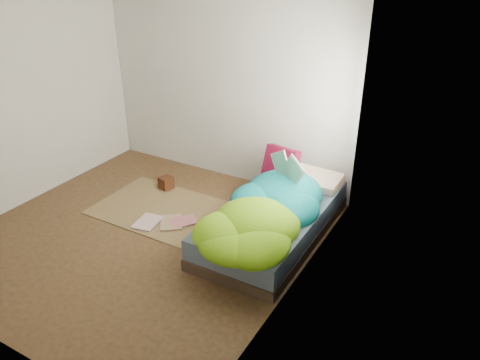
% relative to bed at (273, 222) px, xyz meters
% --- Properties ---
extents(ground, '(3.50, 3.50, 0.00)m').
position_rel_bed_xyz_m(ground, '(-1.22, -0.72, -0.17)').
color(ground, '#3D2D17').
rests_on(ground, ground).
extents(room_walls, '(3.54, 3.54, 2.62)m').
position_rel_bed_xyz_m(room_walls, '(-1.21, -0.71, 1.46)').
color(room_walls, silver).
rests_on(room_walls, ground).
extents(bed, '(1.00, 2.00, 0.34)m').
position_rel_bed_xyz_m(bed, '(0.00, 0.00, 0.00)').
color(bed, '#3D2E21').
rests_on(bed, ground).
extents(duvet, '(0.96, 1.84, 0.34)m').
position_rel_bed_xyz_m(duvet, '(0.00, -0.22, 0.34)').
color(duvet, '#087882').
rests_on(duvet, bed).
extents(rug, '(1.60, 1.10, 0.01)m').
position_rel_bed_xyz_m(rug, '(-1.37, -0.17, -0.16)').
color(rug, brown).
rests_on(rug, ground).
extents(pillow_floral, '(0.58, 0.38, 0.13)m').
position_rel_bed_xyz_m(pillow_floral, '(0.20, 0.72, 0.23)').
color(pillow_floral, white).
rests_on(pillow_floral, bed).
extents(pillow_magenta, '(0.42, 0.19, 0.41)m').
position_rel_bed_xyz_m(pillow_magenta, '(-0.22, 0.63, 0.37)').
color(pillow_magenta, '#4A0418').
rests_on(pillow_magenta, bed).
extents(open_book, '(0.43, 0.27, 0.26)m').
position_rel_bed_xyz_m(open_book, '(0.02, 0.27, 0.64)').
color(open_book, '#287C2C').
rests_on(open_book, duvet).
extents(wooden_box, '(0.19, 0.19, 0.15)m').
position_rel_bed_xyz_m(wooden_box, '(-1.67, 0.28, -0.08)').
color(wooden_box, '#3C1D0D').
rests_on(wooden_box, rug).
extents(floor_book_a, '(0.30, 0.37, 0.03)m').
position_rel_bed_xyz_m(floor_book_a, '(-1.45, -0.53, -0.14)').
color(floor_book_a, silver).
rests_on(floor_book_a, rug).
extents(floor_book_b, '(0.34, 0.36, 0.03)m').
position_rel_bed_xyz_m(floor_book_b, '(-1.06, -0.23, -0.14)').
color(floor_book_b, '#C87378').
rests_on(floor_book_b, rug).
extents(floor_book_c, '(0.39, 0.41, 0.03)m').
position_rel_bed_xyz_m(floor_book_c, '(-1.19, -0.45, -0.14)').
color(floor_book_c, tan).
rests_on(floor_book_c, rug).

